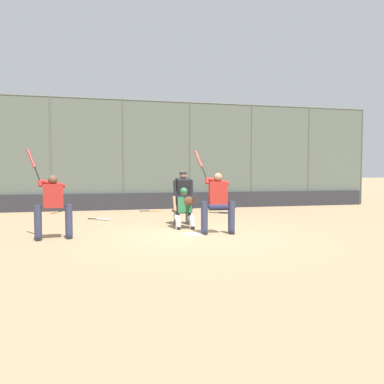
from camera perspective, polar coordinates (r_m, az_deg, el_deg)
name	(u,v)px	position (r m, az deg, el deg)	size (l,w,h in m)	color
ground_plane	(194,234)	(9.79, 0.25, -6.47)	(160.00, 160.00, 0.00)	#9E7F5B
home_plate_marker	(194,234)	(9.79, 0.25, -6.44)	(0.43, 0.43, 0.01)	white
backstop_fence	(157,153)	(16.50, -5.32, 5.96)	(20.61, 0.08, 4.73)	#515651
padding_wall	(158,201)	(16.43, -5.24, -1.36)	(20.11, 0.18, 0.71)	#28282D
bleachers_beyond	(150,192)	(19.34, -6.47, 0.00)	(14.37, 3.05, 1.80)	slate
batter_at_plate	(218,201)	(9.76, 3.92, -1.35)	(0.98, 0.73, 2.20)	#2D334C
catcher_behind_plate	(184,207)	(10.74, -1.19, -2.35)	(0.62, 0.73, 1.17)	silver
umpire_home	(183,197)	(11.44, -1.38, -0.69)	(0.66, 0.45, 1.63)	#4C4C51
batter_on_deck	(53,204)	(9.57, -20.45, -1.77)	(1.09, 0.60, 2.18)	#2D334C
spare_bat_near_backstop	(102,219)	(12.95, -13.62, -4.06)	(0.74, 0.53, 0.07)	black
spare_bat_by_padding	(55,212)	(15.68, -20.14, -2.93)	(0.36, 0.77, 0.07)	black
spare_bat_third_base_side	(154,211)	(15.45, -5.86, -2.84)	(0.90, 0.15, 0.07)	black
spare_bat_first_base_side	(223,213)	(14.67, 4.78, -3.15)	(0.81, 0.49, 0.07)	black
fielding_glove_on_dirt	(176,210)	(15.26, -2.53, -2.81)	(0.32, 0.25, 0.12)	black
equipment_bag_dugout_side	(222,206)	(16.00, 4.58, -2.19)	(1.26, 0.31, 0.31)	navy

